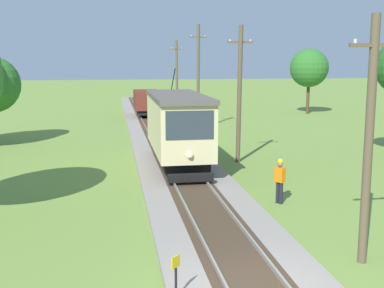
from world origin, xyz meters
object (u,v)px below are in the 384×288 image
at_px(freight_car, 147,102).
at_px(trackside_signal_marker, 176,277).
at_px(red_tram, 178,126).
at_px(utility_pole_far, 177,76).
at_px(gravel_pile, 184,108).
at_px(tree_right_far, 309,68).
at_px(utility_pole_near_tram, 239,93).
at_px(utility_pole_foreground, 369,139).
at_px(utility_pole_mid, 198,77).
at_px(track_worker, 280,179).

xyz_separation_m(freight_car, trackside_signal_marker, (-1.93, -36.13, -0.89)).
distance_m(red_tram, utility_pole_far, 26.47).
bearing_deg(red_tram, utility_pole_far, 82.49).
distance_m(gravel_pile, tree_right_far, 13.57).
xyz_separation_m(red_tram, tree_right_far, (16.83, 23.12, 2.54)).
relative_size(trackside_signal_marker, gravel_pile, 0.40).
bearing_deg(utility_pole_far, freight_car, -130.50).
bearing_deg(utility_pole_near_tram, utility_pole_far, 90.00).
distance_m(utility_pole_near_tram, utility_pole_far, 25.40).
bearing_deg(tree_right_far, freight_car, -176.68).
relative_size(utility_pole_foreground, utility_pole_far, 0.88).
bearing_deg(red_tram, trackside_signal_marker, -97.85).
distance_m(utility_pole_mid, trackside_signal_marker, 28.11).
bearing_deg(utility_pole_foreground, tree_right_far, 69.41).
relative_size(gravel_pile, track_worker, 1.67).
xyz_separation_m(utility_pole_mid, utility_pole_far, (0.00, 12.81, -0.35)).
height_order(utility_pole_far, gravel_pile, utility_pole_far).
height_order(utility_pole_far, track_worker, utility_pole_far).
distance_m(red_tram, utility_pole_foreground, 13.01).
height_order(red_tram, track_worker, red_tram).
bearing_deg(utility_pole_near_tram, utility_pole_mid, 90.00).
distance_m(utility_pole_near_tram, trackside_signal_marker, 16.03).
relative_size(utility_pole_mid, utility_pole_far, 1.09).
height_order(utility_pole_near_tram, track_worker, utility_pole_near_tram).
height_order(red_tram, tree_right_far, tree_right_far).
height_order(red_tram, utility_pole_far, utility_pole_far).
relative_size(red_tram, freight_car, 1.64).
distance_m(utility_pole_near_tram, utility_pole_mid, 12.59).
bearing_deg(freight_car, trackside_signal_marker, -93.05).
xyz_separation_m(utility_pole_foreground, trackside_signal_marker, (-5.38, -1.51, -2.78)).
bearing_deg(utility_pole_near_tram, gravel_pile, 88.86).
xyz_separation_m(red_tram, trackside_signal_marker, (-1.93, -13.99, -1.53)).
bearing_deg(utility_pole_mid, utility_pole_near_tram, -90.00).
bearing_deg(freight_car, utility_pole_far, 49.50).
distance_m(utility_pole_mid, gravel_pile, 11.45).
height_order(red_tram, utility_pole_mid, utility_pole_mid).
relative_size(utility_pole_mid, trackside_signal_marker, 7.02).
distance_m(utility_pole_foreground, trackside_signal_marker, 6.24).
xyz_separation_m(utility_pole_far, tree_right_far, (13.37, -3.07, 0.84)).
bearing_deg(utility_pole_foreground, red_tram, 105.46).
distance_m(utility_pole_near_tram, gravel_pile, 23.66).
height_order(trackside_signal_marker, gravel_pile, gravel_pile).
height_order(utility_pole_foreground, tree_right_far, tree_right_far).
relative_size(utility_pole_foreground, trackside_signal_marker, 5.68).
xyz_separation_m(utility_pole_foreground, tree_right_far, (13.37, 35.60, 1.28)).
bearing_deg(gravel_pile, utility_pole_far, 103.60).
xyz_separation_m(utility_pole_foreground, track_worker, (-0.38, 5.62, -2.46)).
bearing_deg(utility_pole_foreground, utility_pole_mid, 90.00).
distance_m(freight_car, trackside_signal_marker, 36.19).
xyz_separation_m(utility_pole_mid, tree_right_far, (13.37, 9.74, 0.49)).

